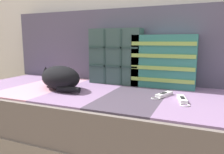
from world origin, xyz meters
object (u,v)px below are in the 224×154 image
Objects in this scene: game_remote_far at (164,95)px; couch at (113,119)px; sleeping_cat at (58,78)px; throw_pillow_quilted at (116,56)px; game_remote_near at (182,99)px; throw_pillow_striped at (164,61)px.

couch is at bearing 175.16° from game_remote_far.
couch is 0.38m from game_remote_far.
sleeping_cat is 2.05× the size of game_remote_far.
throw_pillow_quilted is 0.63m from game_remote_near.
couch is at bearing -139.74° from throw_pillow_striped.
sleeping_cat is at bearing -151.95° from throw_pillow_striped.
game_remote_far is (0.05, -0.26, -0.17)m from throw_pillow_striped.
couch is 0.52m from throw_pillow_striped.
sleeping_cat is 0.79m from game_remote_near.
throw_pillow_quilted reaches higher than sleeping_cat.
throw_pillow_striped is at bearing 101.22° from game_remote_far.
throw_pillow_striped is 2.27× the size of game_remote_far.
sleeping_cat reaches higher than game_remote_near.
game_remote_near is at bearing 0.65° from sleeping_cat.
couch is 0.45m from sleeping_cat.
game_remote_near and game_remote_far have the same top height.
throw_pillow_quilted is at bearing 179.92° from throw_pillow_striped.
game_remote_near is at bearing -32.43° from throw_pillow_quilted.
throw_pillow_quilted is at bearing 108.26° from couch.
sleeping_cat is at bearing -179.35° from game_remote_near.
sleeping_cat is (-0.27, -0.33, -0.13)m from throw_pillow_quilted.
throw_pillow_quilted is 0.95× the size of throw_pillow_striped.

